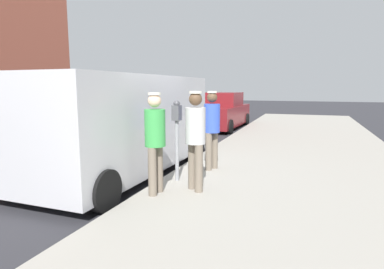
{
  "coord_description": "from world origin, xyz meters",
  "views": [
    {
      "loc": [
        3.64,
        -5.9,
        1.92
      ],
      "look_at": [
        1.65,
        -0.31,
        1.05
      ],
      "focal_mm": 30.57,
      "sensor_mm": 36.0,
      "label": 1
    }
  ],
  "objects": [
    {
      "name": "ground_plane",
      "position": [
        0.0,
        0.0,
        0.0
      ],
      "size": [
        80.0,
        80.0,
        0.0
      ],
      "primitive_type": "plane",
      "color": "#2D2D33"
    },
    {
      "name": "sidewalk_slab",
      "position": [
        3.5,
        0.0,
        0.07
      ],
      "size": [
        5.0,
        32.0,
        0.15
      ],
      "primitive_type": "cube",
      "color": "#9E998E",
      "rests_on": "ground"
    },
    {
      "name": "pedestrian_in_green",
      "position": [
        1.31,
        -1.14,
        1.11
      ],
      "size": [
        0.34,
        0.36,
        1.68
      ],
      "color": "#726656",
      "rests_on": "sidewalk_slab"
    },
    {
      "name": "parking_meter_near",
      "position": [
        1.35,
        -0.31,
        1.18
      ],
      "size": [
        0.14,
        0.18,
        1.52
      ],
      "color": "gray",
      "rests_on": "sidewalk_slab"
    },
    {
      "name": "pedestrian_in_blue",
      "position": [
        1.72,
        0.74,
        1.11
      ],
      "size": [
        0.34,
        0.35,
        1.68
      ],
      "color": "#726656",
      "rests_on": "sidewalk_slab"
    },
    {
      "name": "pedestrian_in_gray",
      "position": [
        1.87,
        -0.75,
        1.12
      ],
      "size": [
        0.34,
        0.34,
        1.7
      ],
      "color": "#726656",
      "rests_on": "sidewalk_slab"
    },
    {
      "name": "parked_van",
      "position": [
        -0.15,
        0.25,
        1.15
      ],
      "size": [
        2.24,
        5.25,
        2.15
      ],
      "color": "#BCBCC1",
      "rests_on": "ground"
    },
    {
      "name": "parked_sedan_ahead",
      "position": [
        -0.17,
        8.76,
        0.75
      ],
      "size": [
        2.04,
        4.45,
        1.65
      ],
      "color": "maroon",
      "rests_on": "ground"
    }
  ]
}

